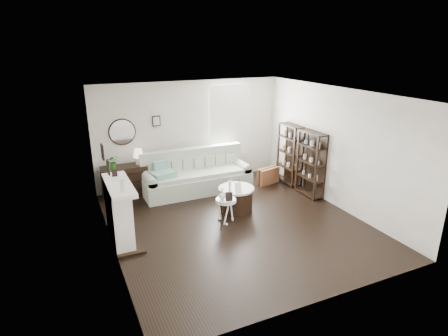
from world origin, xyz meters
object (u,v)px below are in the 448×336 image
dresser (126,181)px  pedestal_table (226,201)px  sofa (196,177)px  drum_table (236,199)px

dresser → pedestal_table: dresser is taller
sofa → dresser: sofa is taller
sofa → drum_table: bearing=-75.5°
drum_table → dresser: bearing=137.4°
drum_table → sofa: bearing=104.5°
sofa → dresser: (-1.67, 0.39, 0.03)m
sofa → pedestal_table: sofa is taller
sofa → pedestal_table: (-0.05, -1.93, 0.13)m
sofa → dresser: bearing=167.0°
pedestal_table → dresser: bearing=125.0°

